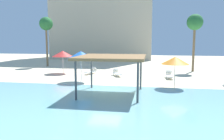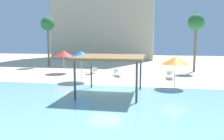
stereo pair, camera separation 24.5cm
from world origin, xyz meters
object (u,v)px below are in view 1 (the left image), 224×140
Objects in this scene: beach_umbrella_orange_2 at (175,60)px; lounge_chair_1 at (169,75)px; shade_pavilion at (111,58)px; lounge_chair_3 at (117,73)px; palm_tree_0 at (195,24)px; palm_tree_1 at (46,25)px; beach_umbrella_red_0 at (63,54)px; lounge_chair_2 at (91,71)px; beach_umbrella_blue_3 at (81,55)px.

beach_umbrella_orange_2 reaches higher than lounge_chair_1.
shade_pavilion is 8.83m from lounge_chair_3.
lounge_chair_3 is 0.29× the size of palm_tree_0.
beach_umbrella_orange_2 is at bearing 23.35° from lounge_chair_3.
palm_tree_0 reaches higher than beach_umbrella_orange_2.
beach_umbrella_orange_2 is 21.27m from palm_tree_1.
lounge_chair_3 is (-5.48, 5.33, -1.89)m from beach_umbrella_orange_2.
lounge_chair_1 is at bearing -7.72° from beach_umbrella_red_0.
lounge_chair_1 is 0.96× the size of lounge_chair_3.
lounge_chair_2 is at bearing -102.00° from lounge_chair_1.
shade_pavilion is 1.79× the size of beach_umbrella_red_0.
beach_umbrella_orange_2 is at bearing 72.10° from lounge_chair_2.
beach_umbrella_blue_3 reaches higher than lounge_chair_1.
shade_pavilion is 1.83× the size of beach_umbrella_orange_2.
palm_tree_1 is (-16.79, 12.53, 3.68)m from beach_umbrella_orange_2.
palm_tree_0 is (7.74, 13.44, 3.13)m from shade_pavilion.
lounge_chair_2 and lounge_chair_3 have the same top height.
beach_umbrella_blue_3 is at bearing 128.33° from shade_pavilion.
shade_pavilion is 11.89m from beach_umbrella_red_0.
palm_tree_0 is at bearing 149.32° from lounge_chair_1.
beach_umbrella_orange_2 is (11.91, -6.23, -0.03)m from beach_umbrella_red_0.
shade_pavilion is 15.82m from palm_tree_0.
shade_pavilion is 10.45m from lounge_chair_2.
beach_umbrella_blue_3 reaches higher than lounge_chair_3.
beach_umbrella_orange_2 is at bearing -27.63° from beach_umbrella_red_0.
palm_tree_1 reaches higher than lounge_chair_1.
beach_umbrella_red_0 is at bearing -71.44° from lounge_chair_2.
shade_pavilion is at bearing -51.67° from beach_umbrella_blue_3.
lounge_chair_2 is at bearing 143.86° from beach_umbrella_orange_2.
beach_umbrella_red_0 is 0.38× the size of palm_tree_0.
lounge_chair_1 is (8.19, 3.18, -2.15)m from beach_umbrella_blue_3.
palm_tree_1 reaches higher than palm_tree_0.
palm_tree_0 is (3.20, 5.65, 5.39)m from lounge_chair_1.
lounge_chair_1 is 0.96× the size of lounge_chair_2.
shade_pavilion is at bearing -119.96° from palm_tree_0.
beach_umbrella_red_0 is at bearing -164.93° from palm_tree_0.
lounge_chair_2 is at bearing -160.98° from palm_tree_0.
lounge_chair_1 is 8.64m from lounge_chair_2.
lounge_chair_1 and lounge_chair_2 have the same top height.
beach_umbrella_blue_3 reaches higher than lounge_chair_2.
beach_umbrella_blue_3 is at bearing 170.03° from beach_umbrella_orange_2.
beach_umbrella_blue_3 is 5.23m from lounge_chair_3.
beach_umbrella_orange_2 is at bearing -36.74° from palm_tree_1.
beach_umbrella_blue_3 is 0.41× the size of palm_tree_0.
beach_umbrella_orange_2 reaches higher than lounge_chair_3.
beach_umbrella_red_0 is at bearing 127.84° from shade_pavilion.
beach_umbrella_orange_2 is 1.27× the size of lounge_chair_2.
shade_pavilion is at bearing -16.60° from lounge_chair_3.
beach_umbrella_red_0 is 3.86m from lounge_chair_2.
shade_pavilion is 0.67× the size of palm_tree_0.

